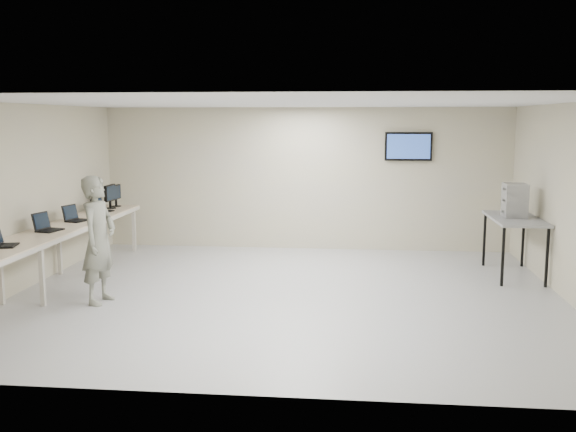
# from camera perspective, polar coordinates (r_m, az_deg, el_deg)

# --- Properties ---
(room) EXTENTS (8.01, 7.01, 2.81)m
(room) POSITION_cam_1_polar(r_m,az_deg,el_deg) (9.29, 0.11, 1.46)
(room) COLOR beige
(room) RESTS_ON ground
(workbench) EXTENTS (0.76, 6.00, 0.90)m
(workbench) POSITION_cam_1_polar(r_m,az_deg,el_deg) (10.33, -20.33, -1.64)
(workbench) COLOR beige
(workbench) RESTS_ON ground
(laptop_1) EXTENTS (0.35, 0.38, 0.26)m
(laptop_1) POSITION_cam_1_polar(r_m,az_deg,el_deg) (9.28, -24.02, -2.07)
(laptop_1) COLOR black
(laptop_1) RESTS_ON workbench
(laptop_2) EXTENTS (0.37, 0.41, 0.28)m
(laptop_2) POSITION_cam_1_polar(r_m,az_deg,el_deg) (10.31, -20.71, -0.85)
(laptop_2) COLOR black
(laptop_2) RESTS_ON workbench
(laptop_3) EXTENTS (0.38, 0.41, 0.27)m
(laptop_3) POSITION_cam_1_polar(r_m,az_deg,el_deg) (11.14, -18.46, -0.08)
(laptop_3) COLOR black
(laptop_3) RESTS_ON workbench
(laptop_4) EXTENTS (0.36, 0.39, 0.26)m
(laptop_4) POSITION_cam_1_polar(r_m,az_deg,el_deg) (12.12, -16.31, 0.67)
(laptop_4) COLOR black
(laptop_4) RESTS_ON workbench
(monitor_near) EXTENTS (0.20, 0.46, 0.45)m
(monitor_near) POSITION_cam_1_polar(r_m,az_deg,el_deg) (12.51, -15.55, 1.88)
(monitor_near) COLOR black
(monitor_near) RESTS_ON workbench
(monitor_far) EXTENTS (0.19, 0.42, 0.42)m
(monitor_far) POSITION_cam_1_polar(r_m,az_deg,el_deg) (12.79, -15.06, 1.94)
(monitor_far) COLOR black
(monitor_far) RESTS_ON workbench
(soldier) EXTENTS (0.51, 0.71, 1.80)m
(soldier) POSITION_cam_1_polar(r_m,az_deg,el_deg) (9.34, -16.47, -2.05)
(soldier) COLOR slate
(soldier) RESTS_ON ground
(side_table) EXTENTS (0.76, 1.63, 0.98)m
(side_table) POSITION_cam_1_polar(r_m,az_deg,el_deg) (11.13, 19.52, -0.48)
(side_table) COLOR gray
(side_table) RESTS_ON ground
(storage_bins) EXTENTS (0.35, 0.39, 0.56)m
(storage_bins) POSITION_cam_1_polar(r_m,az_deg,el_deg) (11.08, 19.51, 1.31)
(storage_bins) COLOR #9A9A9A
(storage_bins) RESTS_ON side_table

